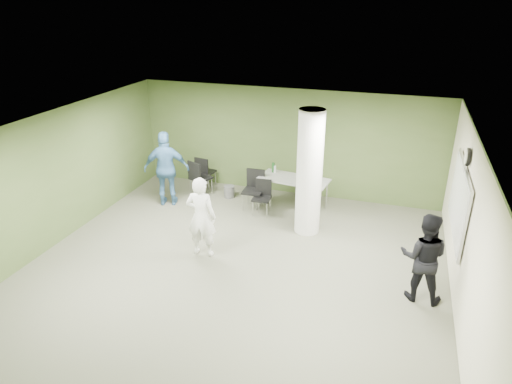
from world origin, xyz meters
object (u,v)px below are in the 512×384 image
(folding_table, at_px, (293,180))
(man_black, at_px, (424,257))
(woman_white, at_px, (201,217))
(man_blue, at_px, (167,169))
(chair_back_left, at_px, (204,170))

(folding_table, distance_m, man_black, 4.16)
(woman_white, height_order, man_black, woman_white)
(folding_table, distance_m, man_blue, 3.15)
(woman_white, height_order, man_blue, man_blue)
(woman_white, relative_size, man_blue, 0.89)
(chair_back_left, xyz_separation_m, man_black, (5.62, -3.41, 0.30))
(chair_back_left, xyz_separation_m, woman_white, (1.39, -3.23, 0.33))
(woman_white, distance_m, man_blue, 2.70)
(chair_back_left, distance_m, man_blue, 1.39)
(folding_table, distance_m, chair_back_left, 2.69)
(folding_table, xyz_separation_m, man_black, (2.99, -2.89, 0.07))
(woman_white, bearing_deg, chair_back_left, -69.83)
(folding_table, xyz_separation_m, man_blue, (-3.06, -0.73, 0.20))
(woman_white, xyz_separation_m, man_blue, (-1.83, 1.98, 0.10))
(man_blue, bearing_deg, chair_back_left, -128.75)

